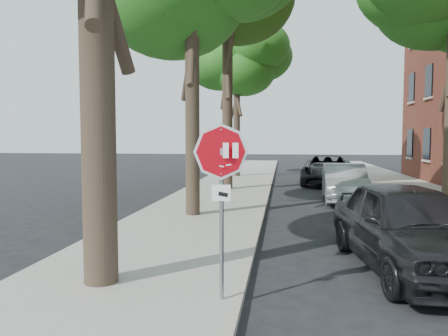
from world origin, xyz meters
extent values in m
plane|color=black|center=(0.00, 0.00, 0.00)|extent=(120.00, 120.00, 0.00)
cube|color=gray|center=(-2.50, 12.00, 0.06)|extent=(4.00, 55.00, 0.12)
cube|color=gray|center=(6.00, 12.00, 0.06)|extent=(4.00, 55.00, 0.12)
cube|color=#9E9384|center=(-0.45, 12.00, 0.07)|extent=(0.12, 55.00, 0.13)
cube|color=#9E9384|center=(3.95, 12.00, 0.07)|extent=(0.12, 55.00, 0.13)
cylinder|color=gray|center=(-0.70, 0.00, 1.42)|extent=(0.06, 0.06, 2.60)
cube|color=#99999E|center=(-0.70, -0.03, 2.32)|extent=(0.05, 0.06, 0.10)
cylinder|color=#99999E|center=(-0.70, -0.03, 2.32)|extent=(0.76, 0.32, 0.82)
cylinder|color=white|center=(-0.70, -0.05, 2.32)|extent=(0.76, 0.32, 0.82)
cylinder|color=red|center=(-0.70, -0.05, 2.32)|extent=(0.68, 0.29, 0.74)
cube|color=white|center=(-0.91, -0.06, 2.34)|extent=(0.08, 0.00, 0.22)
cube|color=white|center=(-0.77, -0.06, 2.34)|extent=(0.08, 0.00, 0.22)
cube|color=white|center=(-0.63, -0.06, 2.34)|extent=(0.08, 0.00, 0.22)
cube|color=white|center=(-0.49, -0.06, 2.34)|extent=(0.08, 0.00, 0.22)
cube|color=silver|center=(-0.81, -0.07, 2.13)|extent=(0.08, 0.00, 0.03)
cube|color=silver|center=(-0.70, -0.07, 2.11)|extent=(0.08, 0.00, 0.03)
cube|color=silver|center=(-0.59, -0.07, 2.13)|extent=(0.08, 0.00, 0.03)
cube|color=white|center=(-0.70, -0.04, 1.72)|extent=(0.28, 0.02, 0.24)
cube|color=black|center=(-0.67, -0.05, 1.70)|extent=(0.15, 0.00, 0.08)
cylinder|color=black|center=(-2.60, 7.00, 4.87)|extent=(0.44, 0.44, 9.50)
cylinder|color=black|center=(-2.40, 14.00, 5.12)|extent=(0.48, 0.48, 10.00)
ellipsoid|color=#153A0B|center=(-2.40, 14.00, 7.92)|extent=(4.62, 4.62, 3.70)
ellipsoid|color=#153A0B|center=(-3.24, 14.84, 7.50)|extent=(4.20, 4.20, 3.36)
cylinder|color=black|center=(-2.70, 21.00, 4.62)|extent=(0.40, 0.40, 9.00)
ellipsoid|color=#145813|center=(-2.70, 21.00, 7.14)|extent=(4.16, 4.16, 3.33)
ellipsoid|color=#145813|center=(-1.76, 20.43, 8.09)|extent=(3.40, 3.40, 2.72)
ellipsoid|color=#145813|center=(-3.46, 21.76, 6.76)|extent=(3.78, 3.78, 3.02)
ellipsoid|color=#145813|center=(5.24, 10.76, 6.76)|extent=(3.78, 3.78, 3.02)
imported|color=black|center=(2.57, 2.31, 0.84)|extent=(2.57, 5.14, 1.68)
imported|color=#9C9FA3|center=(2.60, 11.33, 0.74)|extent=(1.77, 4.56, 1.48)
imported|color=black|center=(2.57, 17.65, 0.80)|extent=(3.27, 5.99, 1.59)
camera|label=1|loc=(0.19, -6.29, 2.53)|focal=35.00mm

